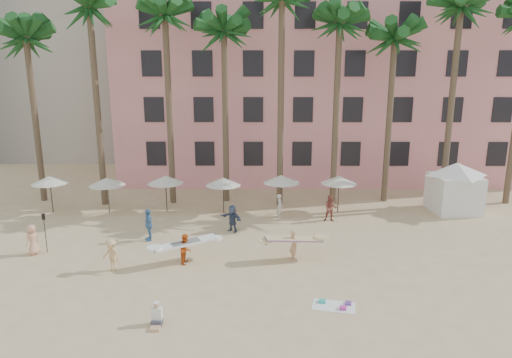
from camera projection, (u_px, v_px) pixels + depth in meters
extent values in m
plane|color=#D1B789|center=(225.00, 301.00, 19.79)|extent=(120.00, 120.00, 0.00)
cube|color=pink|center=(317.00, 88.00, 43.12)|extent=(35.00, 14.00, 16.00)
cylinder|color=brown|center=(36.00, 122.00, 33.53)|extent=(0.44, 0.44, 12.00)
cylinder|color=brown|center=(97.00, 109.00, 32.29)|extent=(0.44, 0.44, 14.00)
cylinder|color=brown|center=(169.00, 112.00, 32.81)|extent=(0.44, 0.44, 13.50)
cylinder|color=brown|center=(225.00, 119.00, 33.38)|extent=(0.44, 0.44, 12.50)
cylinder|color=brown|center=(281.00, 106.00, 32.15)|extent=(0.44, 0.44, 14.50)
cylinder|color=brown|center=(336.00, 116.00, 32.79)|extent=(0.44, 0.44, 13.00)
cylinder|color=brown|center=(389.00, 122.00, 33.37)|extent=(0.44, 0.44, 12.00)
cylinder|color=brown|center=(451.00, 110.00, 32.13)|extent=(0.44, 0.44, 14.00)
cylinder|color=#332B23|center=(51.00, 195.00, 31.72)|extent=(0.07, 0.07, 2.50)
cone|color=silver|center=(50.00, 180.00, 31.46)|extent=(2.50, 2.50, 0.55)
cylinder|color=#332B23|center=(108.00, 196.00, 31.61)|extent=(0.07, 0.07, 2.40)
cone|color=silver|center=(107.00, 182.00, 31.37)|extent=(2.50, 2.50, 0.55)
cylinder|color=#332B23|center=(166.00, 195.00, 31.77)|extent=(0.07, 0.07, 2.50)
cone|color=silver|center=(166.00, 180.00, 31.51)|extent=(2.50, 2.50, 0.55)
cylinder|color=#332B23|center=(223.00, 196.00, 31.66)|extent=(0.07, 0.07, 2.40)
cone|color=silver|center=(223.00, 181.00, 31.41)|extent=(2.50, 2.50, 0.55)
cylinder|color=#332B23|center=(281.00, 195.00, 31.51)|extent=(0.07, 0.07, 2.60)
cone|color=silver|center=(281.00, 179.00, 31.24)|extent=(2.50, 2.50, 0.55)
cylinder|color=#332B23|center=(338.00, 195.00, 31.69)|extent=(0.07, 0.07, 2.50)
cone|color=silver|center=(339.00, 180.00, 31.43)|extent=(2.50, 2.50, 0.55)
cube|color=white|center=(454.00, 194.00, 31.93)|extent=(3.18, 3.18, 2.60)
cone|color=white|center=(457.00, 169.00, 31.51)|extent=(4.76, 4.76, 0.90)
cube|color=white|center=(334.00, 306.00, 19.34)|extent=(1.97, 1.36, 0.02)
cube|color=teal|center=(322.00, 301.00, 19.63)|extent=(0.35, 0.31, 0.10)
cube|color=#C4369E|center=(343.00, 308.00, 19.05)|extent=(0.32, 0.27, 0.12)
cube|color=#653D94|center=(348.00, 303.00, 19.49)|extent=(0.32, 0.35, 0.08)
imported|color=tan|center=(294.00, 245.00, 23.89)|extent=(0.52, 0.68, 1.65)
cube|color=beige|center=(294.00, 239.00, 23.81)|extent=(3.08, 1.30, 0.36)
imported|color=#DA5616|center=(186.00, 249.00, 23.51)|extent=(0.68, 0.83, 1.56)
cube|color=white|center=(186.00, 243.00, 23.43)|extent=(3.24, 2.03, 0.32)
imported|color=teal|center=(149.00, 225.00, 26.58)|extent=(0.86, 1.22, 1.92)
imported|color=brown|center=(331.00, 208.00, 29.96)|extent=(0.95, 0.79, 1.77)
imported|color=tan|center=(111.00, 255.00, 22.54)|extent=(1.26, 1.08, 1.69)
imported|color=tan|center=(33.00, 240.00, 24.57)|extent=(0.78, 0.96, 1.69)
imported|color=#384563|center=(232.00, 218.00, 28.04)|extent=(1.56, 1.35, 1.70)
imported|color=beige|center=(280.00, 206.00, 30.48)|extent=(0.43, 0.64, 1.70)
cylinder|color=black|center=(45.00, 234.00, 24.80)|extent=(0.04, 0.04, 2.10)
cube|color=black|center=(43.00, 217.00, 24.56)|extent=(0.18, 0.03, 0.35)
cube|color=#3F3F4C|center=(157.00, 322.00, 17.92)|extent=(0.42, 0.39, 0.22)
cube|color=tan|center=(155.00, 328.00, 17.62)|extent=(0.37, 0.42, 0.11)
cube|color=white|center=(157.00, 313.00, 17.88)|extent=(0.41, 0.24, 0.51)
sphere|color=tan|center=(156.00, 305.00, 17.80)|extent=(0.22, 0.22, 0.22)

